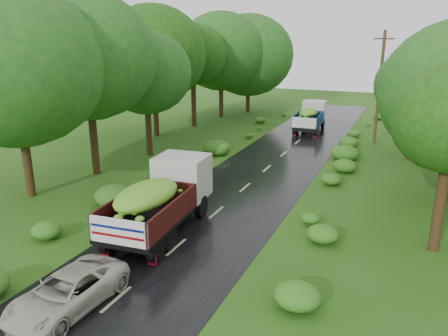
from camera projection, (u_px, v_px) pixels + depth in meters
The scene contains 10 objects.
ground at pixel (116, 300), 14.30m from camera, with size 120.00×120.00×0.00m, color #1A490F.
road at pixel (188, 237), 18.69m from camera, with size 6.50×80.00×0.02m, color black.
road_lines at pixel (198, 228), 19.57m from camera, with size 0.12×69.60×0.00m.
truck_near at pixel (163, 195), 19.05m from camera, with size 2.92×6.96×2.85m.
truck_far at pixel (311, 115), 39.23m from camera, with size 2.32×5.97×2.48m.
car at pixel (68, 292), 13.68m from camera, with size 1.94×4.21×1.17m, color #BDB8A8.
utility_pole at pixel (380, 87), 33.86m from camera, with size 1.53×0.25×8.72m.
trees_left at pixel (173, 58), 35.36m from camera, with size 7.34×34.23×8.96m.
trees_right at pixel (446, 87), 25.27m from camera, with size 5.70×23.29×7.49m.
shrubs at pixel (257, 172), 26.50m from camera, with size 11.90×44.00×0.70m.
Camera 1 is at (8.16, -10.01, 8.30)m, focal length 35.00 mm.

